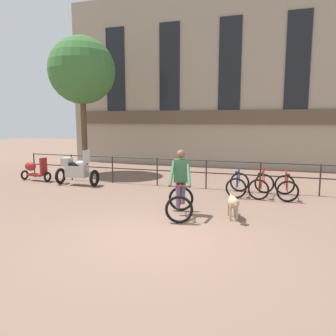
# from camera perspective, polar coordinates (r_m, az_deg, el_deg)

# --- Properties ---
(ground_plane) EXTENTS (60.00, 60.00, 0.00)m
(ground_plane) POSITION_cam_1_polar(r_m,az_deg,el_deg) (7.10, -2.00, -11.93)
(ground_plane) COLOR #7A5B4C
(canal_railing) EXTENTS (15.05, 0.05, 1.05)m
(canal_railing) POSITION_cam_1_polar(r_m,az_deg,el_deg) (11.81, 6.68, -0.21)
(canal_railing) COLOR #2D2B28
(canal_railing) RESTS_ON ground_plane
(building_facade) EXTENTS (18.00, 0.72, 8.99)m
(building_facade) POSITION_cam_1_polar(r_m,az_deg,el_deg) (17.50, 10.81, 14.85)
(building_facade) COLOR gray
(building_facade) RESTS_ON ground_plane
(cyclist_with_bike) EXTENTS (0.93, 1.30, 1.70)m
(cyclist_with_bike) POSITION_cam_1_polar(r_m,az_deg,el_deg) (8.45, 2.18, -3.23)
(cyclist_with_bike) COLOR black
(cyclist_with_bike) RESTS_ON ground_plane
(dog) EXTENTS (0.40, 1.03, 0.60)m
(dog) POSITION_cam_1_polar(r_m,az_deg,el_deg) (8.35, 11.29, -5.96)
(dog) COLOR tan
(dog) RESTS_ON ground_plane
(parked_motorcycle) EXTENTS (1.61, 0.63, 1.35)m
(parked_motorcycle) POSITION_cam_1_polar(r_m,az_deg,el_deg) (12.87, -15.64, -0.41)
(parked_motorcycle) COLOR black
(parked_motorcycle) RESTS_ON ground_plane
(parked_bicycle_near_lamp) EXTENTS (0.66, 1.11, 0.86)m
(parked_bicycle_near_lamp) POSITION_cam_1_polar(r_m,az_deg,el_deg) (11.05, 12.07, -2.78)
(parked_bicycle_near_lamp) COLOR black
(parked_bicycle_near_lamp) RESTS_ON ground_plane
(parked_bicycle_mid_left) EXTENTS (0.80, 1.19, 0.86)m
(parked_bicycle_mid_left) POSITION_cam_1_polar(r_m,az_deg,el_deg) (11.00, 15.96, -2.97)
(parked_bicycle_mid_left) COLOR black
(parked_bicycle_mid_left) RESTS_ON ground_plane
(parked_bicycle_mid_right) EXTENTS (0.72, 1.15, 0.86)m
(parked_bicycle_mid_right) POSITION_cam_1_polar(r_m,az_deg,el_deg) (11.00, 19.88, -3.15)
(parked_bicycle_mid_right) COLOR black
(parked_bicycle_mid_right) RESTS_ON ground_plane
(parked_scooter) EXTENTS (1.30, 0.48, 0.96)m
(parked_scooter) POSITION_cam_1_polar(r_m,az_deg,el_deg) (14.37, -22.19, -0.24)
(parked_scooter) COLOR black
(parked_scooter) RESTS_ON ground_plane
(tree_canalside_left) EXTENTS (2.99, 2.99, 6.15)m
(tree_canalside_left) POSITION_cam_1_polar(r_m,az_deg,el_deg) (15.81, -14.76, 16.02)
(tree_canalside_left) COLOR brown
(tree_canalside_left) RESTS_ON ground_plane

